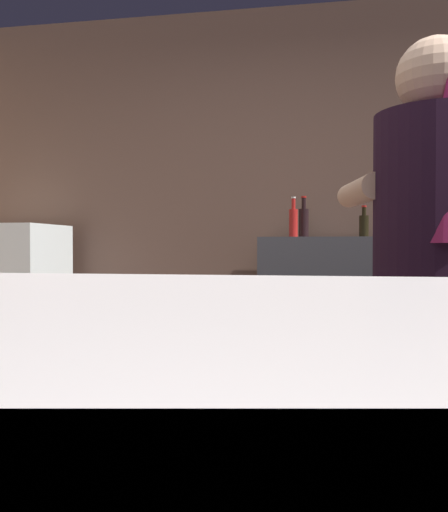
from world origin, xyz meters
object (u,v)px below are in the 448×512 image
object	(u,v)px
bartender	(434,285)
mixing_bowl	(233,294)
mini_fridge	(8,319)
bottle_hot_sauce	(364,225)
bottle_soy	(304,221)
bottle_vinegar	(293,221)

from	to	relation	value
bartender	mixing_bowl	distance (m)	0.77
mini_fridge	bartender	bearing A→B (deg)	-33.30
bartender	mixing_bowl	xyz separation A→B (m)	(-0.65, 0.41, -0.07)
mixing_bowl	bottle_hot_sauce	world-z (taller)	bottle_hot_sauce
bartender	bottle_soy	distance (m)	1.84
mixing_bowl	bottle_vinegar	world-z (taller)	bottle_vinegar
bottle_vinegar	bottle_soy	bearing A→B (deg)	57.77
bartender	bottle_vinegar	distance (m)	1.76
mixing_bowl	bartender	bearing A→B (deg)	-32.43
mixing_bowl	bottle_vinegar	bearing A→B (deg)	81.56
mini_fridge	bottle_soy	size ratio (longest dim) A/B	4.70
mixing_bowl	bottle_hot_sauce	xyz separation A→B (m)	(0.62, 1.31, 0.32)
mixing_bowl	bottle_soy	bearing A→B (deg)	79.63
bottle_soy	bottle_vinegar	xyz separation A→B (m)	(-0.06, -0.10, -0.00)
mini_fridge	bottle_soy	xyz separation A→B (m)	(1.91, 0.26, 0.64)
mini_fridge	bottle_vinegar	world-z (taller)	bottle_vinegar
bottle_vinegar	bottle_hot_sauce	bearing A→B (deg)	5.83
mini_fridge	mixing_bowl	world-z (taller)	mini_fridge
bottle_vinegar	mixing_bowl	bearing A→B (deg)	-98.44
bottle_soy	bottle_vinegar	distance (m)	0.12
mixing_bowl	bottle_hot_sauce	size ratio (longest dim) A/B	1.00
mini_fridge	bartender	world-z (taller)	bartender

